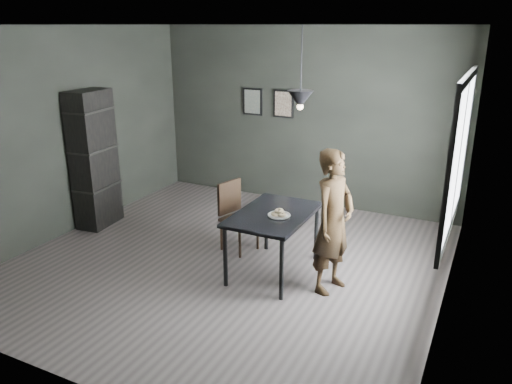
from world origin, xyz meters
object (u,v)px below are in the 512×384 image
at_px(white_plate, 279,216).
at_px(woman, 333,222).
at_px(cafe_table, 274,219).
at_px(wood_chair, 235,211).
at_px(shelf_unit, 94,160).
at_px(pendant_lamp, 300,99).

relative_size(white_plate, woman, 0.14).
relative_size(cafe_table, wood_chair, 1.33).
bearing_deg(shelf_unit, woman, -11.34).
height_order(white_plate, shelf_unit, shelf_unit).
height_order(white_plate, wood_chair, wood_chair).
relative_size(shelf_unit, pendant_lamp, 2.26).
distance_m(white_plate, wood_chair, 0.98).
bearing_deg(wood_chair, white_plate, -13.29).
relative_size(cafe_table, shelf_unit, 0.61).
distance_m(shelf_unit, pendant_lamp, 3.35).
xyz_separation_m(cafe_table, white_plate, (0.10, -0.07, 0.08)).
xyz_separation_m(white_plate, wood_chair, (-0.82, 0.46, -0.24)).
relative_size(white_plate, wood_chair, 0.25).
xyz_separation_m(wood_chair, shelf_unit, (-2.20, -0.14, 0.47)).
bearing_deg(pendant_lamp, shelf_unit, 177.23).
xyz_separation_m(white_plate, woman, (0.63, -0.01, 0.04)).
relative_size(white_plate, shelf_unit, 0.12).
height_order(cafe_table, woman, woman).
height_order(cafe_table, wood_chair, wood_chair).
bearing_deg(pendant_lamp, wood_chair, 163.17).
bearing_deg(woman, pendant_lamp, 85.78).
height_order(wood_chair, shelf_unit, shelf_unit).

